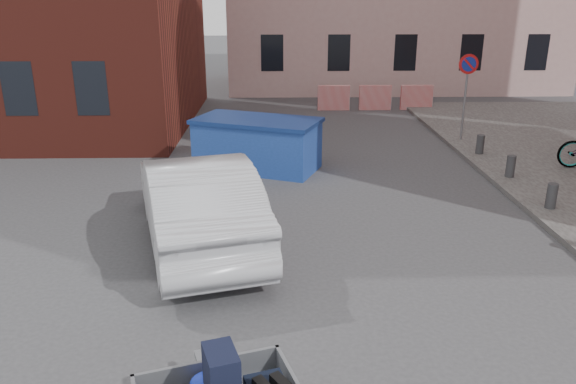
{
  "coord_description": "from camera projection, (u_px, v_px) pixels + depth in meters",
  "views": [
    {
      "loc": [
        0.08,
        -7.74,
        4.45
      ],
      "look_at": [
        0.31,
        1.79,
        1.1
      ],
      "focal_mm": 35.0,
      "sensor_mm": 36.0,
      "label": 1
    }
  ],
  "objects": [
    {
      "name": "no_parking_sign",
      "position": [
        467.0,
        79.0,
        17.19
      ],
      "size": [
        0.6,
        0.09,
        2.65
      ],
      "color": "gray",
      "rests_on": "sidewalk"
    },
    {
      "name": "barriers",
      "position": [
        375.0,
        98.0,
        22.86
      ],
      "size": [
        4.7,
        0.18,
        1.0
      ],
      "color": "red",
      "rests_on": "ground"
    },
    {
      "name": "bollards",
      "position": [
        552.0,
        196.0,
        11.99
      ],
      "size": [
        0.22,
        9.02,
        0.55
      ],
      "color": "#3A3A3D",
      "rests_on": "sidewalk"
    },
    {
      "name": "ground",
      "position": [
        271.0,
        296.0,
        8.78
      ],
      "size": [
        120.0,
        120.0,
        0.0
      ],
      "primitive_type": "plane",
      "color": "#38383A",
      "rests_on": "ground"
    },
    {
      "name": "silver_car",
      "position": [
        197.0,
        200.0,
        10.41
      ],
      "size": [
        3.14,
        5.49,
        1.71
      ],
      "primitive_type": "imported",
      "rotation": [
        0.0,
        0.0,
        3.41
      ],
      "color": "#BABDC3",
      "rests_on": "ground"
    },
    {
      "name": "dumpster",
      "position": [
        257.0,
        144.0,
        15.03
      ],
      "size": [
        3.65,
        2.78,
        1.37
      ],
      "rotation": [
        0.0,
        0.0,
        -0.38
      ],
      "color": "#2245A1",
      "rests_on": "ground"
    }
  ]
}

